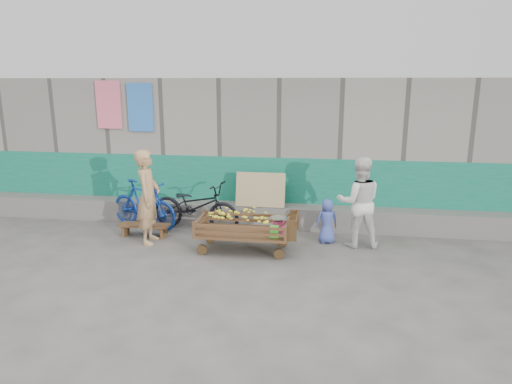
% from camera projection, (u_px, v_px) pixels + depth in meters
% --- Properties ---
extents(ground, '(80.00, 80.00, 0.00)m').
position_uv_depth(ground, '(222.00, 269.00, 7.31)').
color(ground, '#4D4B47').
rests_on(ground, ground).
extents(building_wall, '(12.00, 3.50, 3.00)m').
position_uv_depth(building_wall, '(259.00, 145.00, 10.85)').
color(building_wall, gray).
rests_on(building_wall, ground).
extents(banana_cart, '(1.77, 0.81, 0.75)m').
position_uv_depth(banana_cart, '(241.00, 223.00, 7.99)').
color(banana_cart, brown).
rests_on(banana_cart, ground).
extents(bench, '(0.98, 0.29, 0.24)m').
position_uv_depth(bench, '(144.00, 227.00, 8.83)').
color(bench, brown).
rests_on(bench, ground).
extents(vendor_man, '(0.48, 0.68, 1.74)m').
position_uv_depth(vendor_man, '(148.00, 197.00, 8.34)').
color(vendor_man, tan).
rests_on(vendor_man, ground).
extents(woman, '(0.86, 0.71, 1.64)m').
position_uv_depth(woman, '(359.00, 202.00, 8.18)').
color(woman, white).
rests_on(woman, ground).
extents(child, '(0.47, 0.38, 0.83)m').
position_uv_depth(child, '(327.00, 221.00, 8.43)').
color(child, '#4458B3').
rests_on(child, ground).
extents(bicycle_dark, '(2.00, 1.03, 1.00)m').
position_uv_depth(bicycle_dark, '(195.00, 206.00, 9.13)').
color(bicycle_dark, black).
rests_on(bicycle_dark, ground).
extents(bicycle_blue, '(1.71, 1.01, 0.99)m').
position_uv_depth(bicycle_blue, '(143.00, 204.00, 9.28)').
color(bicycle_blue, '#1339A0').
rests_on(bicycle_blue, ground).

